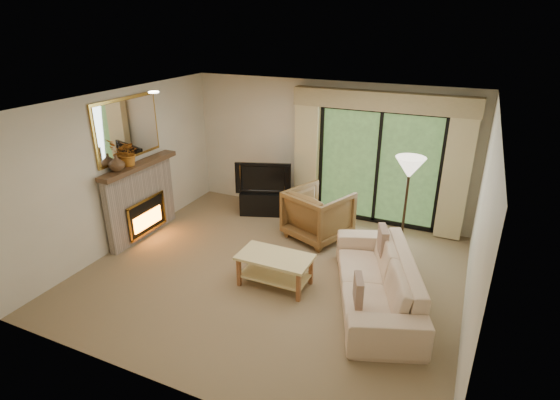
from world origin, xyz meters
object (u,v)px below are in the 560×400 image
at_px(media_console, 264,202).
at_px(armchair, 318,214).
at_px(coffee_table, 275,270).
at_px(sofa, 376,279).

height_order(media_console, armchair, armchair).
relative_size(media_console, coffee_table, 0.87).
distance_m(media_console, armchair, 1.45).
bearing_deg(sofa, media_console, -146.96).
height_order(armchair, coffee_table, armchair).
bearing_deg(sofa, coffee_table, -102.01).
bearing_deg(media_console, sofa, -56.05).
distance_m(media_console, coffee_table, 2.56).
distance_m(media_console, sofa, 3.37).
relative_size(media_console, sofa, 0.38).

